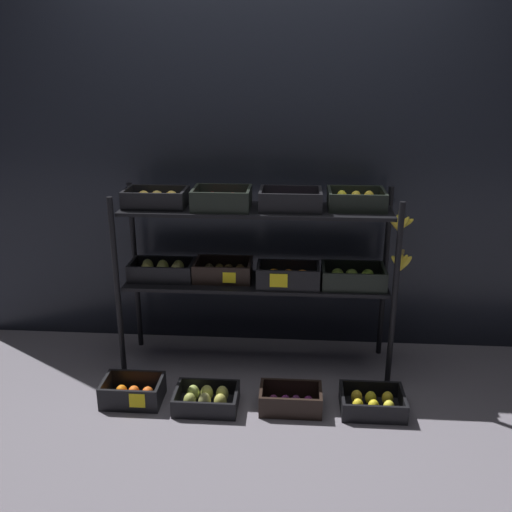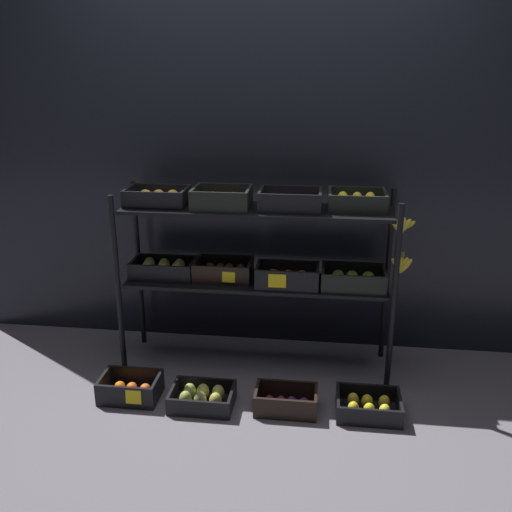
{
  "view_description": "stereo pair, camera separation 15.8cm",
  "coord_description": "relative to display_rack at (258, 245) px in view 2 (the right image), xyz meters",
  "views": [
    {
      "loc": [
        0.22,
        -3.06,
        1.76
      ],
      "look_at": [
        0.0,
        0.0,
        0.7
      ],
      "focal_mm": 39.53,
      "sensor_mm": 36.0,
      "label": 1
    },
    {
      "loc": [
        0.38,
        -3.04,
        1.76
      ],
      "look_at": [
        0.0,
        0.0,
        0.7
      ],
      "focal_mm": 39.53,
      "sensor_mm": 36.0,
      "label": 2
    }
  ],
  "objects": [
    {
      "name": "crate_ground_tangerine",
      "position": [
        -0.65,
        -0.46,
        -0.72
      ],
      "size": [
        0.32,
        0.23,
        0.13
      ],
      "color": "black",
      "rests_on": "ground_plane"
    },
    {
      "name": "display_rack",
      "position": [
        0.0,
        0.0,
        0.0
      ],
      "size": [
        1.68,
        0.41,
        1.1
      ],
      "color": "black",
      "rests_on": "ground_plane"
    },
    {
      "name": "storefront_wall",
      "position": [
        -0.01,
        0.39,
        0.31
      ],
      "size": [
        3.94,
        0.12,
        2.15
      ],
      "primitive_type": "cube",
      "color": "black",
      "rests_on": "ground_plane"
    },
    {
      "name": "crate_ground_pear",
      "position": [
        -0.24,
        -0.48,
        -0.72
      ],
      "size": [
        0.34,
        0.24,
        0.1
      ],
      "color": "black",
      "rests_on": "ground_plane"
    },
    {
      "name": "crate_ground_lemon",
      "position": [
        0.64,
        -0.45,
        -0.72
      ],
      "size": [
        0.34,
        0.25,
        0.11
      ],
      "color": "black",
      "rests_on": "ground_plane"
    },
    {
      "name": "ground_plane",
      "position": [
        -0.01,
        0.0,
        -0.77
      ],
      "size": [
        10.0,
        10.0,
        0.0
      ],
      "primitive_type": "plane",
      "color": "slate"
    },
    {
      "name": "crate_ground_plum",
      "position": [
        0.21,
        -0.47,
        -0.72
      ],
      "size": [
        0.33,
        0.2,
        0.12
      ],
      "color": "black",
      "rests_on": "ground_plane"
    }
  ]
}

